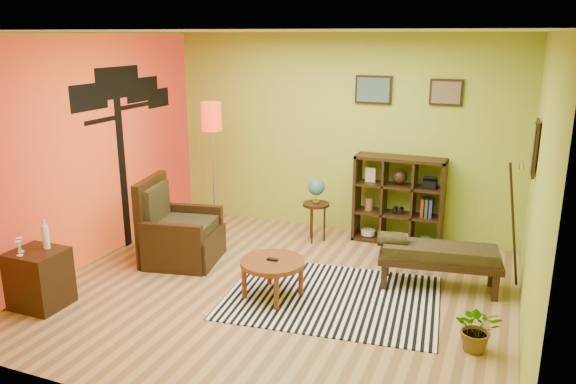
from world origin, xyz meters
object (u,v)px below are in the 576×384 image
at_px(coffee_table, 273,266).
at_px(cube_shelf, 399,200).
at_px(floor_lamp, 212,129).
at_px(bench, 436,255).
at_px(globe_table, 316,194).
at_px(potted_plant, 477,333).
at_px(side_cabinet, 40,278).
at_px(armchair, 178,236).

height_order(coffee_table, cube_shelf, cube_shelf).
xyz_separation_m(floor_lamp, bench, (3.13, -0.57, -1.14)).
xyz_separation_m(floor_lamp, globe_table, (1.39, 0.33, -0.86)).
relative_size(floor_lamp, cube_shelf, 1.58).
xyz_separation_m(cube_shelf, potted_plant, (1.21, -2.48, -0.43)).
relative_size(coffee_table, bench, 0.50).
xyz_separation_m(side_cabinet, cube_shelf, (3.11, 3.27, 0.29)).
height_order(floor_lamp, cube_shelf, floor_lamp).
xyz_separation_m(globe_table, bench, (1.74, -0.90, -0.28)).
height_order(side_cabinet, bench, side_cabinet).
distance_m(floor_lamp, globe_table, 1.67).
xyz_separation_m(coffee_table, cube_shelf, (0.93, 2.18, 0.23)).
bearing_deg(potted_plant, floor_lamp, 154.16).
distance_m(side_cabinet, bench, 4.28).
bearing_deg(floor_lamp, potted_plant, -25.84).
bearing_deg(coffee_table, side_cabinet, -153.37).
distance_m(coffee_table, globe_table, 1.83).
height_order(armchair, floor_lamp, floor_lamp).
distance_m(coffee_table, potted_plant, 2.17).
relative_size(coffee_table, cube_shelf, 0.58).
height_order(coffee_table, bench, bench).
height_order(armchair, potted_plant, armchair).
bearing_deg(bench, coffee_table, -150.64).
distance_m(coffee_table, armchair, 1.61).
xyz_separation_m(side_cabinet, bench, (3.79, 2.00, 0.08)).
relative_size(globe_table, cube_shelf, 0.74).
relative_size(side_cabinet, potted_plant, 2.09).
relative_size(armchair, potted_plant, 2.37).
height_order(armchair, side_cabinet, armchair).
distance_m(globe_table, potted_plant, 3.14).
bearing_deg(armchair, coffee_table, -18.55).
distance_m(armchair, bench, 3.15).
relative_size(floor_lamp, potted_plant, 4.24).
distance_m(globe_table, bench, 1.98).
relative_size(globe_table, bench, 0.64).
height_order(coffee_table, globe_table, globe_table).
relative_size(coffee_table, floor_lamp, 0.37).
bearing_deg(potted_plant, cube_shelf, 116.01).
xyz_separation_m(coffee_table, side_cabinet, (-2.18, -1.09, -0.05)).
bearing_deg(bench, cube_shelf, 117.75).
distance_m(side_cabinet, floor_lamp, 2.92).
xyz_separation_m(armchair, floor_lamp, (-0.00, 0.96, 1.21)).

